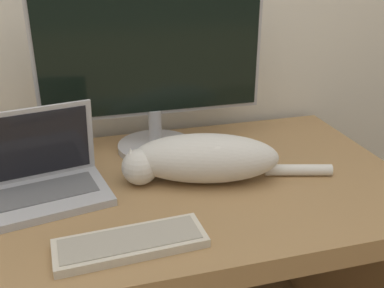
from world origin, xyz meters
The scene contains 5 objects.
desk centered at (0.00, 0.38, 0.58)m, with size 1.39×0.75×0.74m.
monitor centered at (0.05, 0.61, 1.01)m, with size 0.67×0.24×0.51m.
laptop centered at (-0.28, 0.40, 0.78)m, with size 0.33×0.26×0.22m.
external_keyboard centered at (-0.10, 0.12, 0.75)m, with size 0.33×0.13×0.02m.
cat centered at (0.13, 0.37, 0.81)m, with size 0.58×0.25×0.13m.
Camera 1 is at (-0.18, -0.67, 1.33)m, focal length 42.00 mm.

